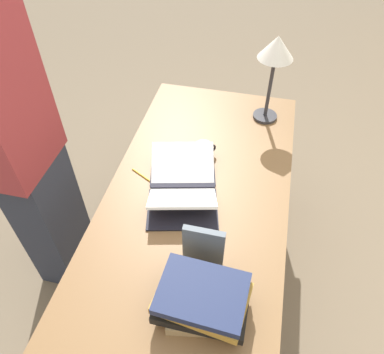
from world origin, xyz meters
The scene contains 9 objects.
ground_plane centered at (0.00, 0.00, 0.00)m, with size 12.00×12.00×0.00m, color #70604C.
reading_desk centered at (0.00, 0.00, 0.65)m, with size 1.54×0.77×0.74m.
open_book centered at (0.00, -0.07, 0.77)m, with size 0.50×0.38×0.10m.
book_stack_tall centered at (0.52, 0.12, 0.81)m, with size 0.23×0.30×0.14m.
book_standing_upright centered at (0.34, 0.09, 0.84)m, with size 0.02×0.14×0.20m.
reading_lamp centered at (-0.58, 0.23, 1.09)m, with size 0.17×0.17×0.44m.
coffee_mug centered at (-0.21, -0.02, 0.78)m, with size 0.08×0.09×0.08m.
pencil centered at (-0.03, -0.26, 0.74)m, with size 0.07×0.13×0.01m.
person_reader centered at (0.07, -0.74, 0.83)m, with size 0.36×0.22×1.67m.
Camera 1 is at (1.04, 0.21, 1.94)m, focal length 35.00 mm.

